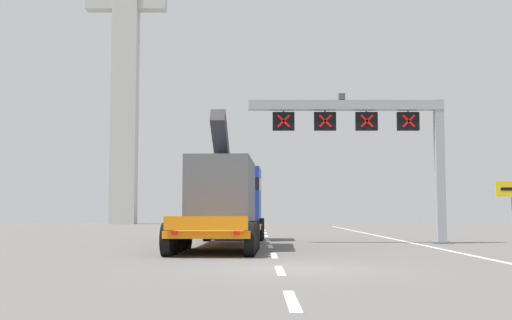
# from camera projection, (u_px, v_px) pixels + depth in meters

# --- Properties ---
(ground) EXTENTS (112.00, 112.00, 0.00)m
(ground) POSITION_uv_depth(u_px,v_px,m) (294.00, 268.00, 16.63)
(ground) COLOR slate
(lane_markings) EXTENTS (0.20, 55.75, 0.01)m
(lane_markings) POSITION_uv_depth(u_px,v_px,m) (267.00, 236.00, 37.14)
(lane_markings) COLOR silver
(lane_markings) RESTS_ON ground
(edge_line_right) EXTENTS (0.20, 63.00, 0.01)m
(edge_line_right) POSITION_uv_depth(u_px,v_px,m) (417.00, 244.00, 28.59)
(edge_line_right) COLOR silver
(edge_line_right) RESTS_ON ground
(overhead_lane_gantry) EXTENTS (9.24, 0.90, 6.89)m
(overhead_lane_gantry) POSITION_uv_depth(u_px,v_px,m) (374.00, 130.00, 29.49)
(overhead_lane_gantry) COLOR #9EA0A5
(overhead_lane_gantry) RESTS_ON ground
(heavy_haul_truck_orange) EXTENTS (3.52, 14.15, 5.30)m
(heavy_haul_truck_orange) POSITION_uv_depth(u_px,v_px,m) (228.00, 199.00, 28.27)
(heavy_haul_truck_orange) COLOR orange
(heavy_haul_truck_orange) RESTS_ON ground
(bridge_pylon_distant) EXTENTS (9.00, 2.00, 39.94)m
(bridge_pylon_distant) POSITION_uv_depth(u_px,v_px,m) (126.00, 43.00, 72.12)
(bridge_pylon_distant) COLOR #B7B7B2
(bridge_pylon_distant) RESTS_ON ground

